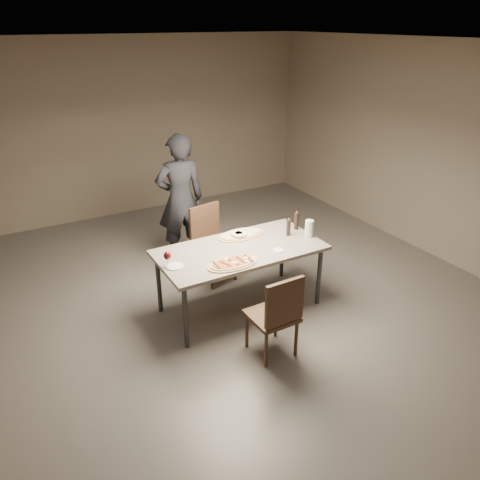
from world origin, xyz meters
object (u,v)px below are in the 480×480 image
dining_table (240,253)px  bread_basket (239,234)px  carafe (309,229)px  zucchini_pizza (233,263)px  ham_pizza (241,234)px  pepper_mill_left (288,227)px  diner (180,200)px  chair_far (210,239)px  chair_near (277,312)px

dining_table → bread_basket: 0.29m
bread_basket → carafe: 0.80m
zucchini_pizza → ham_pizza: zucchini_pizza is taller
ham_pizza → pepper_mill_left: bearing=-9.9°
pepper_mill_left → diner: size_ratio=0.12×
pepper_mill_left → chair_far: pepper_mill_left is taller
bread_basket → chair_near: bearing=-101.7°
ham_pizza → dining_table: bearing=-103.2°
dining_table → bread_basket: size_ratio=9.37×
bread_basket → carafe: (0.71, -0.37, 0.06)m
zucchini_pizza → pepper_mill_left: (0.89, 0.31, 0.08)m
ham_pizza → chair_near: chair_near is taller
bread_basket → chair_near: size_ratio=0.21×
diner → chair_far: bearing=109.2°
bread_basket → carafe: size_ratio=0.97×
zucchini_pizza → diner: (0.15, 1.70, 0.10)m
diner → chair_near: bearing=97.2°
dining_table → chair_far: size_ratio=1.91×
diner → carafe: bearing=128.7°
zucchini_pizza → pepper_mill_left: pepper_mill_left is taller
dining_table → bread_basket: (0.12, 0.24, 0.10)m
dining_table → pepper_mill_left: bearing=2.2°
pepper_mill_left → dining_table: bearing=-177.8°
carafe → diner: size_ratio=0.11×
bread_basket → carafe: carafe is taller
chair_near → carafe: bearing=39.3°
dining_table → diner: 1.44m
dining_table → diner: diner is taller
zucchini_pizza → chair_near: chair_near is taller
pepper_mill_left → chair_far: size_ratio=0.22×
dining_table → pepper_mill_left: pepper_mill_left is taller
pepper_mill_left → chair_far: (-0.62, 0.78, -0.32)m
carafe → bread_basket: bearing=152.7°
bread_basket → pepper_mill_left: size_ratio=0.91×
chair_far → carafe: bearing=120.9°
ham_pizza → carafe: bearing=-13.1°
dining_table → ham_pizza: bearing=58.5°
pepper_mill_left → carafe: bearing=-38.7°
dining_table → zucchini_pizza: 0.38m
bread_basket → chair_far: (-0.09, 0.56, -0.26)m
dining_table → chair_near: (-0.12, -0.92, -0.19)m
chair_far → zucchini_pizza: bearing=66.0°
chair_near → diner: (0.03, 2.34, 0.36)m
chair_near → chair_far: bearing=84.3°
bread_basket → dining_table: bearing=-116.6°
dining_table → carafe: 0.85m
bread_basket → ham_pizza: bearing=35.8°
dining_table → pepper_mill_left: (0.65, 0.02, 0.16)m
pepper_mill_left → chair_far: bearing=128.2°
bread_basket → diner: diner is taller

